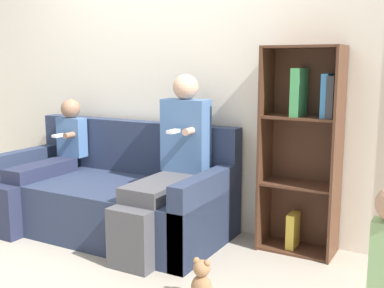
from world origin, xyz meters
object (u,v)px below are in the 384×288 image
couch (110,197)px  bookshelf (306,142)px  adult_seated (169,163)px  child_seated (45,164)px  teddy_bear (202,281)px

couch → bookshelf: (1.49, 0.33, 0.53)m
adult_seated → bookshelf: size_ratio=0.86×
child_seated → teddy_bear: bearing=-17.6°
child_seated → couch: bearing=13.5°
adult_seated → child_seated: size_ratio=1.23×
couch → adult_seated: size_ratio=1.55×
child_seated → teddy_bear: 1.92m
adult_seated → couch: bearing=173.1°
couch → bookshelf: bearing=12.5°
child_seated → bookshelf: bearing=12.8°
bookshelf → teddy_bear: (-0.27, -1.04, -0.68)m
child_seated → bookshelf: (2.06, 0.47, 0.29)m
bookshelf → teddy_bear: size_ratio=5.66×
bookshelf → child_seated: bearing=-167.2°
adult_seated → teddy_bear: 1.01m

